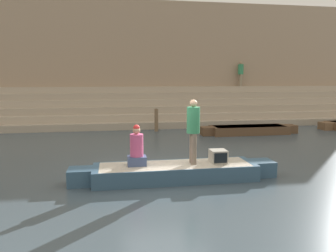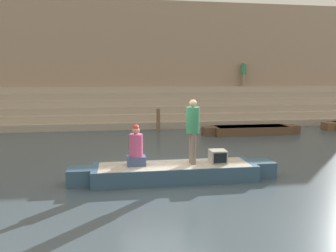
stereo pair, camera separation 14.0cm
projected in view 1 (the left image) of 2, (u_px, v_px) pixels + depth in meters
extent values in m
plane|color=#3D4C56|center=(165.00, 174.00, 9.61)|extent=(120.00, 120.00, 0.00)
cube|color=tan|center=(138.00, 122.00, 19.67)|extent=(36.00, 3.70, 0.38)
cube|color=#B2A28D|center=(137.00, 115.00, 19.92)|extent=(36.00, 3.09, 0.38)
cube|color=tan|center=(137.00, 109.00, 20.16)|extent=(36.00, 2.47, 0.38)
cube|color=#B2A28D|center=(136.00, 102.00, 20.41)|extent=(36.00, 1.85, 0.38)
cube|color=tan|center=(136.00, 96.00, 20.66)|extent=(36.00, 1.23, 0.38)
cube|color=#B2A28D|center=(135.00, 90.00, 20.90)|extent=(36.00, 0.62, 0.38)
cube|color=tan|center=(134.00, 62.00, 21.53)|extent=(34.20, 1.20, 7.70)
cube|color=brown|center=(136.00, 117.00, 21.44)|extent=(34.20, 0.12, 0.60)
cube|color=#33516B|center=(175.00, 172.00, 9.06)|extent=(4.49, 1.17, 0.44)
cube|color=beige|center=(175.00, 165.00, 9.03)|extent=(4.13, 1.07, 0.05)
cube|color=#33516B|center=(262.00, 168.00, 9.49)|extent=(0.63, 0.64, 0.44)
cube|color=#33516B|center=(80.00, 177.00, 8.64)|extent=(0.63, 0.64, 0.44)
cylinder|color=olive|center=(148.00, 163.00, 9.60)|extent=(2.36, 0.04, 0.04)
cylinder|color=#756656|center=(192.00, 147.00, 9.18)|extent=(0.15, 0.15, 0.86)
cylinder|color=#756656|center=(194.00, 149.00, 8.99)|extent=(0.15, 0.15, 0.86)
cylinder|color=#338456|center=(193.00, 120.00, 8.97)|extent=(0.36, 0.36, 0.72)
sphere|color=tan|center=(193.00, 103.00, 8.90)|extent=(0.20, 0.20, 0.20)
cube|color=#3D4C75|center=(137.00, 161.00, 8.93)|extent=(0.51, 0.40, 0.25)
cylinder|color=#C64C7F|center=(137.00, 145.00, 8.87)|extent=(0.36, 0.36, 0.61)
sphere|color=tan|center=(136.00, 130.00, 8.81)|extent=(0.20, 0.20, 0.20)
sphere|color=red|center=(136.00, 128.00, 8.80)|extent=(0.17, 0.17, 0.17)
cube|color=#9E998E|center=(218.00, 156.00, 9.21)|extent=(0.45, 0.44, 0.36)
cube|color=black|center=(221.00, 158.00, 9.00)|extent=(0.37, 0.02, 0.28)
cube|color=brown|center=(249.00, 130.00, 16.57)|extent=(3.92, 1.21, 0.41)
cube|color=#993328|center=(249.00, 126.00, 16.54)|extent=(3.60, 1.11, 0.05)
cube|color=brown|center=(290.00, 129.00, 16.93)|extent=(0.55, 0.67, 0.41)
cube|color=brown|center=(207.00, 131.00, 16.20)|extent=(0.55, 0.67, 0.41)
cube|color=brown|center=(326.00, 126.00, 17.95)|extent=(0.56, 0.67, 0.41)
cylinder|color=brown|center=(156.00, 120.00, 17.33)|extent=(0.20, 0.20, 1.20)
cylinder|color=gray|center=(240.00, 80.00, 22.08)|extent=(0.15, 0.15, 0.79)
cylinder|color=gray|center=(241.00, 80.00, 21.89)|extent=(0.15, 0.15, 0.79)
cylinder|color=#338456|center=(241.00, 69.00, 21.88)|extent=(0.36, 0.36, 0.66)
sphere|color=tan|center=(241.00, 63.00, 21.82)|extent=(0.19, 0.19, 0.19)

